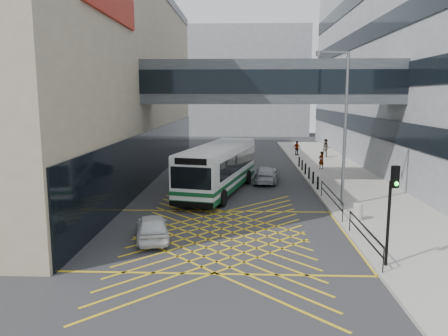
# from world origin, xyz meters

# --- Properties ---
(ground) EXTENTS (120.00, 120.00, 0.00)m
(ground) POSITION_xyz_m (0.00, 0.00, 0.00)
(ground) COLOR #333335
(building_whsmith) EXTENTS (24.17, 42.00, 16.00)m
(building_whsmith) POSITION_xyz_m (-17.98, 16.00, 8.00)
(building_whsmith) COLOR tan
(building_whsmith) RESTS_ON ground
(building_far) EXTENTS (28.00, 16.00, 18.00)m
(building_far) POSITION_xyz_m (-2.00, 60.00, 9.00)
(building_far) COLOR gray
(building_far) RESTS_ON ground
(skybridge) EXTENTS (20.00, 4.10, 3.00)m
(skybridge) POSITION_xyz_m (3.00, 12.00, 7.50)
(skybridge) COLOR #40454B
(skybridge) RESTS_ON ground
(pavement) EXTENTS (6.00, 54.00, 0.16)m
(pavement) POSITION_xyz_m (9.00, 15.00, 0.08)
(pavement) COLOR #ABA59D
(pavement) RESTS_ON ground
(box_junction) EXTENTS (12.00, 9.00, 0.01)m
(box_junction) POSITION_xyz_m (0.00, 0.00, 0.00)
(box_junction) COLOR gold
(box_junction) RESTS_ON ground
(bus) EXTENTS (5.15, 11.82, 3.23)m
(bus) POSITION_xyz_m (-0.54, 9.60, 1.73)
(bus) COLOR silver
(bus) RESTS_ON ground
(car_white) EXTENTS (2.45, 4.15, 1.24)m
(car_white) POSITION_xyz_m (-3.10, -0.70, 0.62)
(car_white) COLOR silver
(car_white) RESTS_ON ground
(car_dark) EXTENTS (3.00, 4.39, 1.28)m
(car_dark) POSITION_xyz_m (-0.52, 14.92, 0.64)
(car_dark) COLOR black
(car_dark) RESTS_ON ground
(car_silver) EXTENTS (2.45, 4.50, 1.33)m
(car_silver) POSITION_xyz_m (2.90, 13.11, 0.66)
(car_silver) COLOR #919199
(car_silver) RESTS_ON ground
(traffic_light) EXTENTS (0.31, 0.46, 3.88)m
(traffic_light) POSITION_xyz_m (6.53, -3.88, 2.68)
(traffic_light) COLOR black
(traffic_light) RESTS_ON pavement
(street_lamp) EXTENTS (2.01, 0.65, 8.84)m
(street_lamp) POSITION_xyz_m (6.70, 5.43, 5.19)
(street_lamp) COLOR slate
(street_lamp) RESTS_ON pavement
(litter_bin) EXTENTS (0.50, 0.50, 0.87)m
(litter_bin) POSITION_xyz_m (7.03, 2.44, 0.59)
(litter_bin) COLOR #ADA89E
(litter_bin) RESTS_ON pavement
(kerb_railings) EXTENTS (0.05, 12.54, 1.00)m
(kerb_railings) POSITION_xyz_m (6.15, 1.78, 0.88)
(kerb_railings) COLOR black
(kerb_railings) RESTS_ON pavement
(bollards) EXTENTS (0.14, 10.14, 0.90)m
(bollards) POSITION_xyz_m (6.25, 15.00, 0.61)
(bollards) COLOR black
(bollards) RESTS_ON pavement
(pedestrian_a) EXTENTS (0.75, 0.68, 1.56)m
(pedestrian_a) POSITION_xyz_m (8.03, 18.81, 0.94)
(pedestrian_a) COLOR gray
(pedestrian_a) RESTS_ON pavement
(pedestrian_b) EXTENTS (0.96, 0.58, 1.92)m
(pedestrian_b) POSITION_xyz_m (9.87, 26.33, 1.12)
(pedestrian_b) COLOR gray
(pedestrian_b) RESTS_ON pavement
(pedestrian_c) EXTENTS (0.97, 0.95, 1.55)m
(pedestrian_c) POSITION_xyz_m (7.02, 27.94, 0.93)
(pedestrian_c) COLOR gray
(pedestrian_c) RESTS_ON pavement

